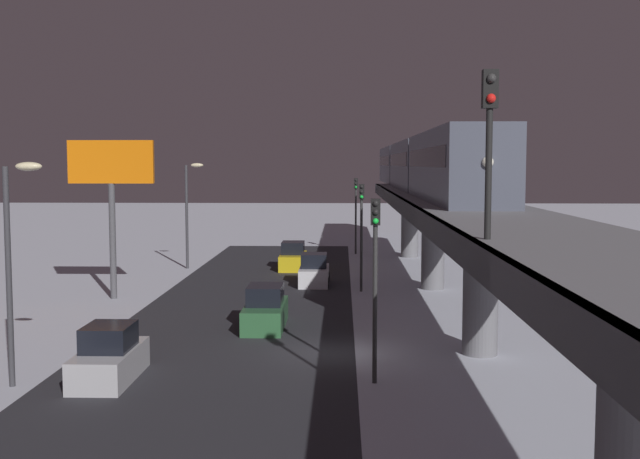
{
  "coord_description": "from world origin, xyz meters",
  "views": [
    {
      "loc": [
        -0.73,
        30.61,
        7.57
      ],
      "look_at": [
        0.85,
        -23.96,
        2.96
      ],
      "focal_mm": 43.5,
      "sensor_mm": 36.0,
      "label": 1
    }
  ],
  "objects_px": {
    "subway_train": "(417,164)",
    "sedan_white": "(314,272)",
    "sedan_green": "(265,310)",
    "traffic_light_near": "(375,263)",
    "traffic_light_mid": "(361,221)",
    "sedan_silver": "(109,358)",
    "commercial_billboard": "(111,178)",
    "traffic_light_far": "(356,204)",
    "rail_signal": "(490,124)",
    "sedan_yellow": "(293,258)"
  },
  "relations": [
    {
      "from": "subway_train",
      "to": "sedan_white",
      "type": "xyz_separation_m",
      "value": [
        7.27,
        8.89,
        -6.78
      ]
    },
    {
      "from": "sedan_green",
      "to": "traffic_light_near",
      "type": "bearing_deg",
      "value": -62.69
    },
    {
      "from": "sedan_green",
      "to": "traffic_light_mid",
      "type": "bearing_deg",
      "value": 65.44
    },
    {
      "from": "sedan_silver",
      "to": "commercial_billboard",
      "type": "xyz_separation_m",
      "value": [
        4.73,
        -16.44,
        6.03
      ]
    },
    {
      "from": "sedan_white",
      "to": "traffic_light_far",
      "type": "xyz_separation_m",
      "value": [
        -2.9,
        -16.8,
        3.41
      ]
    },
    {
      "from": "sedan_white",
      "to": "sedan_green",
      "type": "xyz_separation_m",
      "value": [
        1.8,
        12.87,
        0.01
      ]
    },
    {
      "from": "traffic_light_near",
      "to": "commercial_billboard",
      "type": "bearing_deg",
      "value": -49.72
    },
    {
      "from": "rail_signal",
      "to": "traffic_light_near",
      "type": "xyz_separation_m",
      "value": [
        2.33,
        -7.87,
        -4.31
      ]
    },
    {
      "from": "sedan_green",
      "to": "traffic_light_mid",
      "type": "xyz_separation_m",
      "value": [
        -4.7,
        -10.28,
        3.4
      ]
    },
    {
      "from": "sedan_silver",
      "to": "traffic_light_mid",
      "type": "relative_size",
      "value": 0.66
    },
    {
      "from": "rail_signal",
      "to": "sedan_silver",
      "type": "height_order",
      "value": "rail_signal"
    },
    {
      "from": "traffic_light_mid",
      "to": "subway_train",
      "type": "bearing_deg",
      "value": -110.86
    },
    {
      "from": "sedan_yellow",
      "to": "rail_signal",
      "type": "bearing_deg",
      "value": -79.29
    },
    {
      "from": "sedan_green",
      "to": "sedan_silver",
      "type": "xyz_separation_m",
      "value": [
        4.6,
        8.99,
        0.0
      ]
    },
    {
      "from": "sedan_white",
      "to": "traffic_light_mid",
      "type": "height_order",
      "value": "traffic_light_mid"
    },
    {
      "from": "sedan_silver",
      "to": "sedan_yellow",
      "type": "relative_size",
      "value": 0.94
    },
    {
      "from": "subway_train",
      "to": "traffic_light_far",
      "type": "bearing_deg",
      "value": -61.08
    },
    {
      "from": "rail_signal",
      "to": "sedan_green",
      "type": "bearing_deg",
      "value": -67.49
    },
    {
      "from": "subway_train",
      "to": "rail_signal",
      "type": "relative_size",
      "value": 13.87
    },
    {
      "from": "sedan_silver",
      "to": "traffic_light_mid",
      "type": "bearing_deg",
      "value": -115.76
    },
    {
      "from": "sedan_yellow",
      "to": "commercial_billboard",
      "type": "xyz_separation_m",
      "value": [
        9.33,
        12.75,
        6.03
      ]
    },
    {
      "from": "traffic_light_near",
      "to": "traffic_light_mid",
      "type": "height_order",
      "value": "same"
    },
    {
      "from": "sedan_white",
      "to": "sedan_silver",
      "type": "relative_size",
      "value": 0.96
    },
    {
      "from": "subway_train",
      "to": "sedan_yellow",
      "type": "distance_m",
      "value": 11.42
    },
    {
      "from": "rail_signal",
      "to": "commercial_billboard",
      "type": "bearing_deg",
      "value": -56.18
    },
    {
      "from": "sedan_green",
      "to": "traffic_light_far",
      "type": "relative_size",
      "value": 0.73
    },
    {
      "from": "rail_signal",
      "to": "sedan_white",
      "type": "height_order",
      "value": "rail_signal"
    },
    {
      "from": "sedan_yellow",
      "to": "traffic_light_mid",
      "type": "distance_m",
      "value": 11.49
    },
    {
      "from": "traffic_light_near",
      "to": "traffic_light_mid",
      "type": "relative_size",
      "value": 1.0
    },
    {
      "from": "sedan_silver",
      "to": "sedan_yellow",
      "type": "height_order",
      "value": "same"
    },
    {
      "from": "traffic_light_near",
      "to": "sedan_white",
      "type": "bearing_deg",
      "value": -82.48
    },
    {
      "from": "sedan_green",
      "to": "traffic_light_far",
      "type": "distance_m",
      "value": 30.23
    },
    {
      "from": "sedan_silver",
      "to": "traffic_light_near",
      "type": "xyz_separation_m",
      "value": [
        -9.3,
        0.12,
        3.4
      ]
    },
    {
      "from": "sedan_yellow",
      "to": "subway_train",
      "type": "bearing_deg",
      "value": 9.72
    },
    {
      "from": "rail_signal",
      "to": "subway_train",
      "type": "bearing_deg",
      "value": -93.01
    },
    {
      "from": "rail_signal",
      "to": "sedan_silver",
      "type": "relative_size",
      "value": 0.95
    },
    {
      "from": "sedan_silver",
      "to": "commercial_billboard",
      "type": "relative_size",
      "value": 0.47
    },
    {
      "from": "traffic_light_near",
      "to": "traffic_light_mid",
      "type": "distance_m",
      "value": 19.38
    },
    {
      "from": "traffic_light_mid",
      "to": "commercial_billboard",
      "type": "relative_size",
      "value": 0.72
    },
    {
      "from": "subway_train",
      "to": "sedan_yellow",
      "type": "xyz_separation_m",
      "value": [
        9.07,
        1.55,
        -6.77
      ]
    },
    {
      "from": "rail_signal",
      "to": "traffic_light_mid",
      "type": "xyz_separation_m",
      "value": [
        2.33,
        -27.26,
        -4.31
      ]
    },
    {
      "from": "sedan_silver",
      "to": "traffic_light_far",
      "type": "distance_m",
      "value": 39.9
    },
    {
      "from": "rail_signal",
      "to": "sedan_yellow",
      "type": "bearing_deg",
      "value": -79.29
    },
    {
      "from": "sedan_green",
      "to": "sedan_yellow",
      "type": "height_order",
      "value": "same"
    },
    {
      "from": "traffic_light_near",
      "to": "rail_signal",
      "type": "bearing_deg",
      "value": 106.51
    },
    {
      "from": "sedan_white",
      "to": "traffic_light_near",
      "type": "distance_m",
      "value": 22.42
    },
    {
      "from": "traffic_light_far",
      "to": "commercial_billboard",
      "type": "relative_size",
      "value": 0.72
    },
    {
      "from": "sedan_green",
      "to": "traffic_light_near",
      "type": "relative_size",
      "value": 0.73
    },
    {
      "from": "rail_signal",
      "to": "traffic_light_far",
      "type": "height_order",
      "value": "rail_signal"
    },
    {
      "from": "rail_signal",
      "to": "sedan_silver",
      "type": "bearing_deg",
      "value": -34.48
    }
  ]
}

